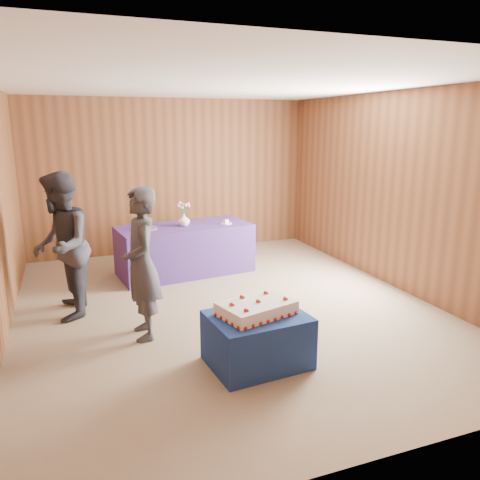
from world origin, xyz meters
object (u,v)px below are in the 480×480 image
serving_table (185,249)px  vase (184,220)px  sheet_cake (256,308)px  guest_right (61,246)px  cake_table (257,340)px  guest_left (142,264)px

serving_table → vase: (-0.01, -0.02, 0.47)m
serving_table → sheet_cake: (-0.06, -3.03, 0.19)m
sheet_cake → guest_right: size_ratio=0.47×
sheet_cake → guest_right: (-1.70, 1.84, 0.30)m
cake_table → sheet_cake: size_ratio=1.11×
sheet_cake → vase: (0.05, 3.01, 0.28)m
guest_left → guest_right: guest_right is taller
vase → cake_table: bearing=-90.9°
sheet_cake → cake_table: bearing=-99.4°
cake_table → serving_table: size_ratio=0.45×
cake_table → serving_table: serving_table is taller
guest_right → serving_table: bearing=128.2°
cake_table → guest_left: size_ratio=0.55×
serving_table → vase: vase is taller
guest_left → vase: bearing=154.1°
serving_table → guest_right: guest_right is taller
sheet_cake → guest_left: bearing=117.5°
vase → guest_left: size_ratio=0.11×
serving_table → guest_right: 2.17m
cake_table → guest_right: guest_right is taller
guest_right → guest_left: bearing=46.2°
sheet_cake → vase: vase is taller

